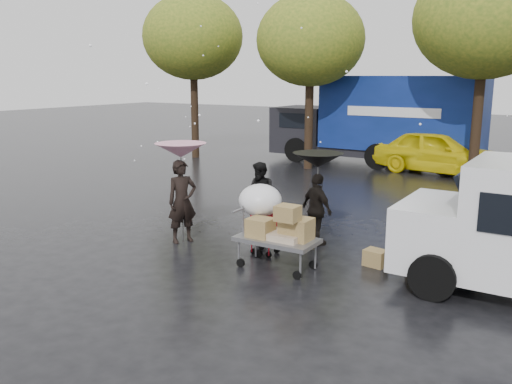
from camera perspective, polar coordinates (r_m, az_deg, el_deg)
The scene contains 13 objects.
ground at distance 10.90m, azimuth -1.84°, elevation -6.71°, with size 90.00×90.00×0.00m, color black.
person_pink at distance 11.66m, azimuth -7.77°, elevation -1.00°, with size 0.65×0.43×1.78m, color black.
person_middle at distance 12.68m, azimuth 0.46°, elevation -0.34°, with size 0.76×0.59×1.55m, color black.
person_black at distance 11.45m, azimuth 6.43°, elevation -1.84°, with size 0.90×0.37×1.54m, color black.
umbrella_pink at distance 11.46m, azimuth -7.93°, elevation 4.36°, with size 1.08×1.08×2.14m.
umbrella_black at distance 11.24m, azimuth 6.56°, elevation 3.34°, with size 1.06×1.06×1.97m.
vendor_cart at distance 9.97m, azimuth 2.62°, elevation -4.16°, with size 1.52×0.80×1.27m.
shopping_cart at distance 10.59m, azimuth 0.54°, elevation -1.28°, with size 0.84×0.84×1.46m.
blue_truck at distance 22.19m, azimuth 13.07°, elevation 7.33°, with size 8.30×2.60×3.50m.
box_ground_near at distance 10.37m, azimuth 17.29°, elevation -6.83°, with size 0.55×0.44×0.50m, color brown.
box_ground_far at distance 10.53m, azimuth 12.47°, elevation -6.79°, with size 0.40×0.31×0.31m, color brown.
yellow_taxi at distance 20.75m, azimuth 18.87°, elevation 4.04°, with size 1.92×4.78×1.63m, color yellow.
tree_row at distance 19.62m, azimuth 14.07°, elevation 16.23°, with size 21.60×4.40×7.12m.
Camera 1 is at (5.77, -8.54, 3.54)m, focal length 38.00 mm.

